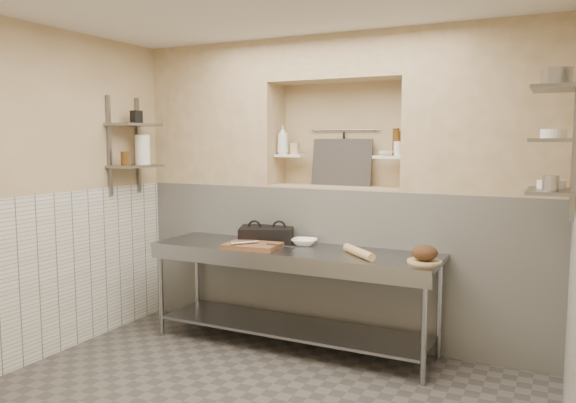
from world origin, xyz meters
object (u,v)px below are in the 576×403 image
Objects in this scene: cutting_board at (253,246)px; bowl_alcove at (386,153)px; panini_press at (267,234)px; rolling_pin at (359,252)px; mixing_bowl at (304,242)px; bread_loaf at (425,253)px; bottle_soap at (283,140)px; jug_left at (143,150)px; prep_table at (291,277)px.

bowl_alcove is (1.00, 0.68, 0.81)m from cutting_board.
rolling_pin is (1.01, -0.28, -0.03)m from panini_press.
mixing_bowl is 0.52× the size of rolling_pin.
cutting_board is 1.50m from bread_loaf.
panini_press is 1.27× the size of cutting_board.
bottle_soap is at bearing 178.67° from bowl_alcove.
panini_press reaches higher than rolling_pin.
jug_left reaches higher than cutting_board.
mixing_bowl is at bearing 157.15° from rolling_pin.
rolling_pin reaches higher than prep_table.
cutting_board is at bearing -4.91° from jug_left.
bread_loaf is 0.69× the size of jug_left.
panini_press is at bearing 98.37° from cutting_board.
bread_loaf is (1.55, -0.28, 0.01)m from panini_press.
prep_table is 0.44m from cutting_board.
cutting_board is at bearing -156.60° from prep_table.
bowl_alcove is at bearing -5.28° from panini_press.
prep_table is at bearing 177.56° from bread_loaf.
cutting_board is 2.33× the size of bread_loaf.
bread_loaf reaches higher than rolling_pin.
bowl_alcove is at bearing 13.77° from jug_left.
mixing_bowl is 0.81× the size of bottle_soap.
mixing_bowl is 1.87m from jug_left.
panini_press reaches higher than mixing_bowl.
bread_loaf is at bearing -12.23° from mixing_bowl.
prep_table is 1.98m from jug_left.
prep_table is at bearing 174.83° from rolling_pin.
prep_table is 4.35× the size of panini_press.
bottle_soap is at bearing 68.23° from panini_press.
rolling_pin is 1.00m from bowl_alcove.
mixing_bowl is 1.17m from bread_loaf.
prep_table is 0.54m from panini_press.
mixing_bowl is (0.40, -0.03, -0.04)m from panini_press.
bread_loaf is (1.18, -0.05, 0.33)m from prep_table.
bowl_alcove reaches higher than cutting_board.
bottle_soap is (-1.01, 0.62, 0.92)m from rolling_pin.
bread_loaf is (0.54, 0.01, 0.04)m from rolling_pin.
panini_press reaches higher than cutting_board.
cutting_board is 1.61× the size of jug_left.
jug_left reaches higher than bread_loaf.
bowl_alcove is (-0.50, 0.59, 0.76)m from bread_loaf.
jug_left is (-1.31, 0.11, 0.84)m from cutting_board.
prep_table is 1.39m from bottle_soap.
prep_table is 5.52× the size of cutting_board.
bread_loaf is at bearing 3.31° from cutting_board.
jug_left is (-2.81, 0.03, 0.78)m from bread_loaf.
mixing_bowl is 1.09m from bowl_alcove.
bread_loaf is (1.50, 0.09, 0.05)m from cutting_board.
bottle_soap reaches higher than cutting_board.
jug_left reaches higher than panini_press.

